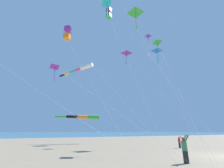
{
  "coord_description": "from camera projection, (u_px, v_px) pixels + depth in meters",
  "views": [
    {
      "loc": [
        -8.29,
        14.16,
        2.0
      ],
      "look_at": [
        8.5,
        5.92,
        7.94
      ],
      "focal_mm": 23.87,
      "sensor_mm": 36.0,
      "label": 1
    }
  ],
  "objects": [
    {
      "name": "kite_delta_black_fish_shape",
      "position": [
        157.0,
        51.0,
        24.99
      ],
      "size": [
        3.89,
        3.69,
        15.19
      ],
      "color": "blue",
      "rests_on": "ground_plane"
    },
    {
      "name": "kite_windsock_purple_drifting",
      "position": [
        84.0,
        117.0,
        26.6
      ],
      "size": [
        17.34,
        8.77,
        4.83
      ],
      "color": "green",
      "rests_on": "ground_plane"
    },
    {
      "name": "kite_delta_white_trailing",
      "position": [
        126.0,
        53.0,
        33.36
      ],
      "size": [
        14.18,
        4.18,
        19.1
      ],
      "color": "purple",
      "rests_on": "ground_plane"
    },
    {
      "name": "kite_delta_blue_topmost",
      "position": [
        55.0,
        67.0,
        15.95
      ],
      "size": [
        11.04,
        7.5,
        8.84
      ],
      "color": "purple",
      "rests_on": "ground_plane"
    },
    {
      "name": "ocean_water_strip",
      "position": [
        51.0,
        133.0,
        153.63
      ],
      "size": [
        240.0,
        600.0,
        0.01
      ],
      "primitive_type": "cube",
      "color": "#386B84",
      "rests_on": "ground_plane"
    },
    {
      "name": "kite_delta_rainbow_low_near",
      "position": [
        107.0,
        3.0,
        22.86
      ],
      "size": [
        9.03,
        9.37,
        21.34
      ],
      "color": "#1EB7C6",
      "rests_on": "ground_plane"
    },
    {
      "name": "kite_delta_red_high_left",
      "position": [
        148.0,
        37.0,
        31.04
      ],
      "size": [
        9.59,
        2.63,
        21.25
      ],
      "color": "purple",
      "rests_on": "ground_plane"
    },
    {
      "name": "kite_delta_orange_high_right",
      "position": [
        136.0,
        13.0,
        17.1
      ],
      "size": [
        1.77,
        9.35,
        15.3
      ],
      "color": "green",
      "rests_on": "ground_plane"
    },
    {
      "name": "person_adult_flyer",
      "position": [
        185.0,
        147.0,
        9.92
      ],
      "size": [
        0.56,
        0.63,
        1.78
      ],
      "color": "#232328",
      "rests_on": "ground_plane"
    },
    {
      "name": "kite_box_green_low_center",
      "position": [
        68.0,
        33.0,
        19.17
      ],
      "size": [
        7.35,
        5.43,
        14.99
      ],
      "color": "purple",
      "rests_on": "ground_plane"
    },
    {
      "name": "kite_delta_striped_overhead",
      "position": [
        157.0,
        43.0,
        20.74
      ],
      "size": [
        8.57,
        5.53,
        14.13
      ],
      "color": "green",
      "rests_on": "ground_plane"
    },
    {
      "name": "ground_plane",
      "position": [
        220.0,
        156.0,
        12.43
      ],
      "size": [
        600.0,
        600.0,
        0.0
      ],
      "primitive_type": "plane",
      "color": "gray"
    },
    {
      "name": "person_child_green_jacket",
      "position": [
        179.0,
        141.0,
        18.72
      ],
      "size": [
        0.43,
        0.34,
        1.42
      ],
      "color": "#232328",
      "rests_on": "ground_plane"
    },
    {
      "name": "kite_box_magenta_far_left",
      "position": [
        109.0,
        13.0,
        25.44
      ],
      "size": [
        9.09,
        2.14,
        22.29
      ],
      "color": "purple",
      "rests_on": "ground_plane"
    },
    {
      "name": "kite_windsock_checkered_midright",
      "position": [
        80.0,
        69.0,
        17.27
      ],
      "size": [
        10.6,
        6.78,
        9.35
      ],
      "color": "white",
      "rests_on": "ground_plane"
    }
  ]
}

